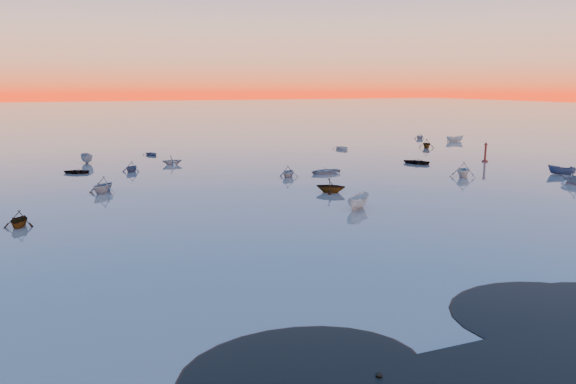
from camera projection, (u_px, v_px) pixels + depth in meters
ground at (151, 140)px, 119.88m from camera, size 600.00×600.00×0.00m
mud_lobes at (480, 319)px, 28.38m from camera, size 140.00×6.00×0.07m
moored_fleet at (207, 171)px, 77.30m from camera, size 124.00×58.00×1.20m
boat_near_center at (358, 208)px, 53.76m from camera, size 3.69×3.99×1.33m
boat_near_right at (574, 184)px, 67.09m from camera, size 3.85×1.74×1.35m
channel_marker at (485, 154)px, 86.11m from camera, size 0.89×0.89×3.15m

